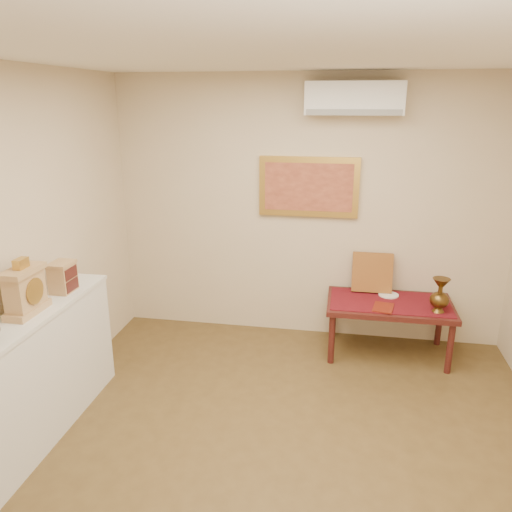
% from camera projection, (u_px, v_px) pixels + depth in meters
% --- Properties ---
extents(floor, '(4.50, 4.50, 0.00)m').
position_uv_depth(floor, '(276.00, 474.00, 3.40)').
color(floor, brown).
rests_on(floor, ground).
extents(ceiling, '(4.50, 4.50, 0.00)m').
position_uv_depth(ceiling, '(283.00, 47.00, 2.59)').
color(ceiling, white).
rests_on(ceiling, ground).
extents(wall_back, '(4.00, 0.02, 2.70)m').
position_uv_depth(wall_back, '(308.00, 211.00, 5.11)').
color(wall_back, beige).
rests_on(wall_back, ground).
extents(table_cloth, '(1.14, 0.59, 0.01)m').
position_uv_depth(table_cloth, '(390.00, 302.00, 4.86)').
color(table_cloth, maroon).
rests_on(table_cloth, low_table).
extents(brass_urn_tall, '(0.18, 0.18, 0.40)m').
position_uv_depth(brass_urn_tall, '(440.00, 291.00, 4.57)').
color(brass_urn_tall, brown).
rests_on(brass_urn_tall, table_cloth).
extents(plate, '(0.20, 0.20, 0.01)m').
position_uv_depth(plate, '(389.00, 295.00, 5.01)').
color(plate, white).
rests_on(plate, table_cloth).
extents(menu, '(0.22, 0.28, 0.01)m').
position_uv_depth(menu, '(383.00, 307.00, 4.70)').
color(menu, maroon).
rests_on(menu, table_cloth).
extents(cushion, '(0.40, 0.18, 0.41)m').
position_uv_depth(cushion, '(372.00, 272.00, 5.07)').
color(cushion, maroon).
rests_on(cushion, table_cloth).
extents(display_ledge, '(0.37, 2.02, 0.98)m').
position_uv_depth(display_ledge, '(24.00, 385.00, 3.56)').
color(display_ledge, silver).
rests_on(display_ledge, floor).
extents(mantel_clock, '(0.17, 0.36, 0.41)m').
position_uv_depth(mantel_clock, '(25.00, 290.00, 3.51)').
color(mantel_clock, tan).
rests_on(mantel_clock, display_ledge).
extents(wooden_chest, '(0.16, 0.21, 0.24)m').
position_uv_depth(wooden_chest, '(63.00, 277.00, 3.93)').
color(wooden_chest, tan).
rests_on(wooden_chest, display_ledge).
extents(low_table, '(1.20, 0.70, 0.55)m').
position_uv_depth(low_table, '(389.00, 308.00, 4.88)').
color(low_table, '#491915').
rests_on(low_table, floor).
extents(painting, '(1.00, 0.06, 0.60)m').
position_uv_depth(painting, '(309.00, 187.00, 5.01)').
color(painting, gold).
rests_on(painting, wall_back).
extents(ac_unit, '(0.90, 0.25, 0.30)m').
position_uv_depth(ac_unit, '(354.00, 98.00, 4.59)').
color(ac_unit, white).
rests_on(ac_unit, wall_back).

